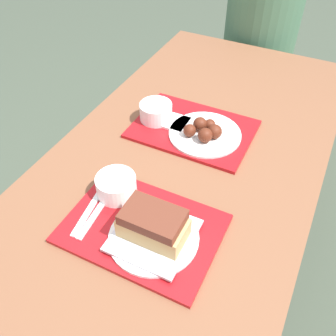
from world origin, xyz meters
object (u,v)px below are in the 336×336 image
at_px(tray_far, 193,129).
at_px(wings_plate_far, 205,132).
at_px(bowl_coleslaw_near, 116,185).
at_px(person_seated_across, 263,18).
at_px(bowl_coleslaw_far, 156,111).
at_px(brisket_sandwich_plate, 153,229).
at_px(tray_near, 142,228).

distance_m(tray_far, wings_plate_far, 0.06).
xyz_separation_m(bowl_coleslaw_near, wings_plate_far, (0.12, 0.34, -0.02)).
height_order(bowl_coleslaw_near, person_seated_across, person_seated_across).
bearing_deg(bowl_coleslaw_far, tray_far, 4.35).
distance_m(bowl_coleslaw_near, person_seated_across, 1.28).
bearing_deg(tray_far, brisket_sandwich_plate, -78.67).
distance_m(wings_plate_far, person_seated_across, 0.94).
bearing_deg(brisket_sandwich_plate, person_seated_across, 94.89).
bearing_deg(wings_plate_far, tray_far, 154.56).
relative_size(bowl_coleslaw_near, wings_plate_far, 0.47).
height_order(brisket_sandwich_plate, wings_plate_far, brisket_sandwich_plate).
distance_m(brisket_sandwich_plate, bowl_coleslaw_far, 0.50).
bearing_deg(tray_far, bowl_coleslaw_far, -175.65).
xyz_separation_m(tray_far, bowl_coleslaw_far, (-0.13, -0.01, 0.04)).
relative_size(tray_far, bowl_coleslaw_near, 3.55).
height_order(bowl_coleslaw_near, brisket_sandwich_plate, brisket_sandwich_plate).
bearing_deg(tray_near, tray_far, 96.33).
bearing_deg(bowl_coleslaw_far, person_seated_across, 83.38).
xyz_separation_m(tray_near, bowl_coleslaw_far, (-0.18, 0.43, 0.04)).
xyz_separation_m(bowl_coleslaw_near, bowl_coleslaw_far, (-0.06, 0.35, 0.00)).
distance_m(bowl_coleslaw_near, wings_plate_far, 0.36).
bearing_deg(tray_far, person_seated_across, 91.66).
bearing_deg(brisket_sandwich_plate, wings_plate_far, 95.37).
distance_m(brisket_sandwich_plate, wings_plate_far, 0.43).
xyz_separation_m(bowl_coleslaw_far, person_seated_across, (0.11, 0.93, -0.00)).
bearing_deg(tray_far, tray_near, -83.67).
height_order(tray_far, bowl_coleslaw_near, bowl_coleslaw_near).
height_order(bowl_coleslaw_near, wings_plate_far, bowl_coleslaw_near).
height_order(tray_far, bowl_coleslaw_far, bowl_coleslaw_far).
height_order(bowl_coleslaw_near, bowl_coleslaw_far, same).
height_order(tray_near, bowl_coleslaw_near, bowl_coleslaw_near).
relative_size(tray_far, person_seated_across, 0.56).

